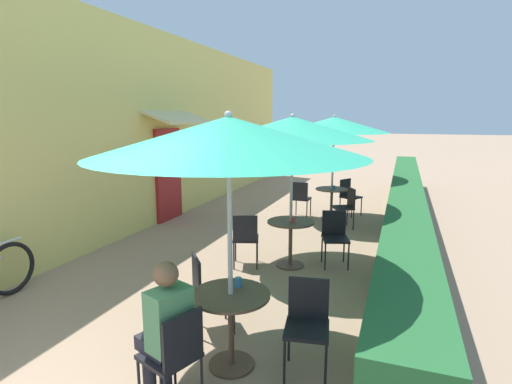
{
  "coord_description": "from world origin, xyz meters",
  "views": [
    {
      "loc": [
        2.63,
        -1.39,
        2.35
      ],
      "look_at": [
        0.15,
        5.35,
        1.0
      ],
      "focal_mm": 28.0,
      "sensor_mm": 36.0,
      "label": 1
    }
  ],
  "objects_px": {
    "patio_table_near": "(231,315)",
    "cafe_chair_mid_left": "(246,236)",
    "cafe_chair_near_right": "(175,352)",
    "patio_umbrella_mid": "(292,128)",
    "cafe_chair_near_back": "(307,319)",
    "coffee_cup_far": "(334,188)",
    "seated_patron_near_right": "(166,327)",
    "coffee_cup_mid": "(293,220)",
    "cafe_chair_mid_right": "(335,234)",
    "patio_table_far": "(332,198)",
    "patio_umbrella_near": "(229,137)",
    "coffee_cup_near": "(238,282)",
    "patio_umbrella_far": "(334,125)",
    "cafe_chair_far_right": "(301,196)",
    "cafe_chair_near_left": "(207,287)",
    "cafe_chair_far_left": "(349,194)",
    "patio_table_mid": "(291,234)",
    "cafe_chair_far_back": "(346,204)"
  },
  "relations": [
    {
      "from": "patio_table_near",
      "to": "cafe_chair_mid_left",
      "type": "xyz_separation_m",
      "value": [
        -0.82,
        2.43,
        -0.01
      ]
    },
    {
      "from": "cafe_chair_near_right",
      "to": "patio_umbrella_mid",
      "type": "height_order",
      "value": "patio_umbrella_mid"
    },
    {
      "from": "patio_umbrella_mid",
      "to": "cafe_chair_near_back",
      "type": "bearing_deg",
      "value": -71.32
    },
    {
      "from": "cafe_chair_near_back",
      "to": "coffee_cup_far",
      "type": "bearing_deg",
      "value": -92.34
    },
    {
      "from": "seated_patron_near_right",
      "to": "coffee_cup_far",
      "type": "height_order",
      "value": "seated_patron_near_right"
    },
    {
      "from": "cafe_chair_near_back",
      "to": "coffee_cup_mid",
      "type": "relative_size",
      "value": 9.67
    },
    {
      "from": "patio_umbrella_mid",
      "to": "cafe_chair_mid_right",
      "type": "xyz_separation_m",
      "value": [
        0.65,
        0.3,
        -1.67
      ]
    },
    {
      "from": "patio_table_far",
      "to": "seated_patron_near_right",
      "type": "bearing_deg",
      "value": -91.99
    },
    {
      "from": "patio_table_far",
      "to": "patio_umbrella_near",
      "type": "bearing_deg",
      "value": -89.45
    },
    {
      "from": "cafe_chair_mid_right",
      "to": "coffee_cup_far",
      "type": "distance_m",
      "value": 2.8
    },
    {
      "from": "coffee_cup_mid",
      "to": "coffee_cup_far",
      "type": "relative_size",
      "value": 1.0
    },
    {
      "from": "coffee_cup_near",
      "to": "seated_patron_near_right",
      "type": "bearing_deg",
      "value": -109.44
    },
    {
      "from": "cafe_chair_mid_left",
      "to": "patio_table_far",
      "type": "xyz_separation_m",
      "value": [
        0.76,
        3.45,
        0.01
      ]
    },
    {
      "from": "cafe_chair_mid_left",
      "to": "patio_umbrella_far",
      "type": "distance_m",
      "value": 3.91
    },
    {
      "from": "cafe_chair_near_right",
      "to": "cafe_chair_far_right",
      "type": "relative_size",
      "value": 1.0
    },
    {
      "from": "patio_table_near",
      "to": "cafe_chair_near_left",
      "type": "distance_m",
      "value": 0.72
    },
    {
      "from": "cafe_chair_near_right",
      "to": "coffee_cup_mid",
      "type": "xyz_separation_m",
      "value": [
        0.07,
        3.35,
        0.27
      ]
    },
    {
      "from": "coffee_cup_near",
      "to": "patio_table_far",
      "type": "xyz_separation_m",
      "value": [
        -0.06,
        5.71,
        -0.26
      ]
    },
    {
      "from": "coffee_cup_near",
      "to": "cafe_chair_mid_right",
      "type": "bearing_deg",
      "value": 80.69
    },
    {
      "from": "coffee_cup_near",
      "to": "coffee_cup_mid",
      "type": "xyz_separation_m",
      "value": [
        -0.12,
        2.48,
        0.0
      ]
    },
    {
      "from": "cafe_chair_far_right",
      "to": "coffee_cup_far",
      "type": "bearing_deg",
      "value": -1.81
    },
    {
      "from": "coffee_cup_far",
      "to": "coffee_cup_near",
      "type": "bearing_deg",
      "value": -89.93
    },
    {
      "from": "patio_table_far",
      "to": "coffee_cup_far",
      "type": "distance_m",
      "value": 0.28
    },
    {
      "from": "cafe_chair_far_left",
      "to": "cafe_chair_near_right",
      "type": "bearing_deg",
      "value": 27.72
    },
    {
      "from": "patio_table_mid",
      "to": "patio_table_far",
      "type": "distance_m",
      "value": 3.15
    },
    {
      "from": "seated_patron_near_right",
      "to": "patio_umbrella_far",
      "type": "distance_m",
      "value": 6.71
    },
    {
      "from": "coffee_cup_near",
      "to": "patio_table_far",
      "type": "height_order",
      "value": "coffee_cup_near"
    },
    {
      "from": "seated_patron_near_right",
      "to": "cafe_chair_far_left",
      "type": "bearing_deg",
      "value": 16.43
    },
    {
      "from": "patio_umbrella_mid",
      "to": "cafe_chair_far_right",
      "type": "relative_size",
      "value": 2.79
    },
    {
      "from": "seated_patron_near_right",
      "to": "coffee_cup_mid",
      "type": "distance_m",
      "value": 3.31
    },
    {
      "from": "cafe_chair_near_right",
      "to": "cafe_chair_far_back",
      "type": "distance_m",
      "value": 6.01
    },
    {
      "from": "cafe_chair_near_right",
      "to": "patio_umbrella_far",
      "type": "distance_m",
      "value": 6.78
    },
    {
      "from": "coffee_cup_near",
      "to": "cafe_chair_mid_left",
      "type": "height_order",
      "value": "cafe_chair_mid_left"
    },
    {
      "from": "patio_table_near",
      "to": "cafe_chair_mid_left",
      "type": "distance_m",
      "value": 2.57
    },
    {
      "from": "patio_umbrella_mid",
      "to": "cafe_chair_mid_right",
      "type": "relative_size",
      "value": 2.79
    },
    {
      "from": "cafe_chair_near_back",
      "to": "cafe_chair_mid_right",
      "type": "relative_size",
      "value": 1.0
    },
    {
      "from": "patio_umbrella_near",
      "to": "cafe_chair_mid_left",
      "type": "relative_size",
      "value": 2.79
    },
    {
      "from": "cafe_chair_near_back",
      "to": "cafe_chair_far_back",
      "type": "xyz_separation_m",
      "value": [
        -0.34,
        5.11,
        0.0
      ]
    },
    {
      "from": "patio_umbrella_near",
      "to": "cafe_chair_far_right",
      "type": "distance_m",
      "value": 6.1
    },
    {
      "from": "patio_umbrella_near",
      "to": "coffee_cup_near",
      "type": "height_order",
      "value": "patio_umbrella_near"
    },
    {
      "from": "patio_umbrella_mid",
      "to": "cafe_chair_far_back",
      "type": "distance_m",
      "value": 3.1
    },
    {
      "from": "coffee_cup_near",
      "to": "cafe_chair_far_back",
      "type": "xyz_separation_m",
      "value": [
        0.35,
        5.13,
        -0.27
      ]
    },
    {
      "from": "cafe_chair_far_right",
      "to": "cafe_chair_far_back",
      "type": "distance_m",
      "value": 1.24
    },
    {
      "from": "cafe_chair_near_back",
      "to": "patio_umbrella_mid",
      "type": "relative_size",
      "value": 0.36
    },
    {
      "from": "seated_patron_near_right",
      "to": "patio_table_mid",
      "type": "height_order",
      "value": "seated_patron_near_right"
    },
    {
      "from": "cafe_chair_far_right",
      "to": "patio_umbrella_near",
      "type": "bearing_deg",
      "value": -81.39
    },
    {
      "from": "patio_table_far",
      "to": "coffee_cup_near",
      "type": "bearing_deg",
      "value": -89.36
    },
    {
      "from": "seated_patron_near_right",
      "to": "cafe_chair_near_back",
      "type": "relative_size",
      "value": 1.44
    },
    {
      "from": "coffee_cup_near",
      "to": "coffee_cup_far",
      "type": "relative_size",
      "value": 1.0
    },
    {
      "from": "patio_table_far",
      "to": "cafe_chair_near_left",
      "type": "bearing_deg",
      "value": -94.81
    }
  ]
}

